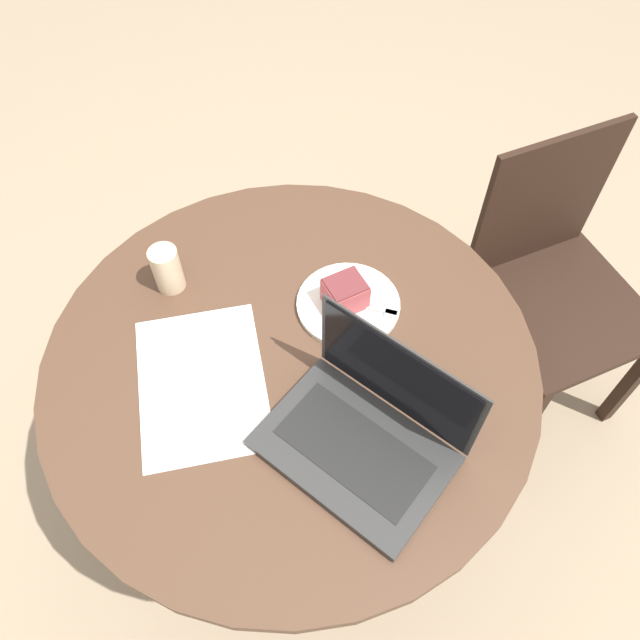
# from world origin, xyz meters

# --- Properties ---
(ground_plane) EXTENTS (12.00, 12.00, 0.00)m
(ground_plane) POSITION_xyz_m (0.00, 0.00, 0.00)
(ground_plane) COLOR gray
(dining_table) EXTENTS (1.04, 1.04, 0.72)m
(dining_table) POSITION_xyz_m (0.00, 0.00, 0.53)
(dining_table) COLOR #4C3323
(dining_table) RESTS_ON ground_plane
(chair) EXTENTS (0.50, 0.50, 0.89)m
(chair) POSITION_xyz_m (-0.11, -0.79, 0.47)
(chair) COLOR black
(chair) RESTS_ON ground_plane
(paper_document) EXTENTS (0.42, 0.37, 0.00)m
(paper_document) POSITION_xyz_m (0.06, 0.18, 0.72)
(paper_document) COLOR white
(paper_document) RESTS_ON dining_table
(plate) EXTENTS (0.23, 0.23, 0.01)m
(plate) POSITION_xyz_m (0.03, -0.18, 0.72)
(plate) COLOR silver
(plate) RESTS_ON dining_table
(cake_slice) EXTENTS (0.09, 0.09, 0.07)m
(cake_slice) POSITION_xyz_m (0.04, -0.17, 0.76)
(cake_slice) COLOR #B74C51
(cake_slice) RESTS_ON plate
(fork) EXTENTS (0.15, 0.12, 0.00)m
(fork) POSITION_xyz_m (-0.00, -0.21, 0.73)
(fork) COLOR silver
(fork) RESTS_ON plate
(coffee_glass) EXTENTS (0.06, 0.06, 0.11)m
(coffee_glass) POSITION_xyz_m (0.32, 0.11, 0.77)
(coffee_glass) COLOR #C6AD89
(coffee_glass) RESTS_ON dining_table
(laptop) EXTENTS (0.40, 0.33, 0.23)m
(laptop) POSITION_xyz_m (-0.24, -0.01, 0.76)
(laptop) COLOR #2D2D2D
(laptop) RESTS_ON dining_table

